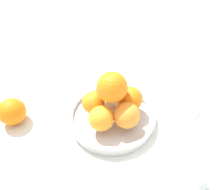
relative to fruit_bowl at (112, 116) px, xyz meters
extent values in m
plane|color=silver|center=(0.00, 0.00, -0.02)|extent=(4.00, 4.00, 0.00)
cylinder|color=silver|center=(0.00, 0.00, -0.01)|extent=(0.25, 0.25, 0.02)
torus|color=silver|center=(0.00, 0.00, 0.01)|extent=(0.26, 0.26, 0.01)
sphere|color=orange|center=(0.06, 0.01, 0.05)|extent=(0.07, 0.07, 0.07)
sphere|color=orange|center=(0.01, 0.06, 0.05)|extent=(0.07, 0.07, 0.07)
sphere|color=orange|center=(-0.05, 0.03, 0.05)|extent=(0.07, 0.07, 0.07)
sphere|color=orange|center=(-0.04, -0.04, 0.05)|extent=(0.07, 0.07, 0.07)
sphere|color=orange|center=(0.03, -0.04, 0.05)|extent=(0.07, 0.07, 0.07)
sphere|color=orange|center=(0.00, 0.00, 0.11)|extent=(0.08, 0.08, 0.08)
sphere|color=orange|center=(0.19, -0.21, 0.02)|extent=(0.08, 0.08, 0.08)
cylinder|color=silver|center=(0.03, 0.26, 0.04)|extent=(0.08, 0.08, 0.11)
cube|color=beige|center=(-0.24, 0.11, -0.01)|extent=(0.17, 0.17, 0.01)
camera|label=1|loc=(0.32, 0.29, 0.49)|focal=35.00mm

